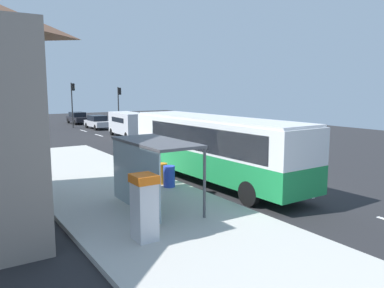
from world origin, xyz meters
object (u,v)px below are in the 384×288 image
(sedan_far, at_px, (98,122))
(recycling_bin_green, at_px, (155,171))
(recycling_bin_orange, at_px, (162,173))
(traffic_light_median, at_px, (73,98))
(bus_shelter, at_px, (148,157))
(white_van, at_px, (128,123))
(bus, at_px, (213,146))
(traffic_light_near_side, at_px, (119,100))
(recycling_bin_blue, at_px, (169,176))
(ticket_machine, at_px, (144,207))
(traffic_light_far_side, at_px, (43,102))
(sedan_near, at_px, (78,118))

(sedan_far, xyz_separation_m, recycling_bin_green, (-6.50, -26.45, -0.14))
(recycling_bin_orange, distance_m, traffic_light_median, 30.53)
(sedan_far, distance_m, bus_shelter, 31.47)
(white_van, xyz_separation_m, recycling_bin_green, (-6.40, -17.75, -0.69))
(bus, distance_m, traffic_light_near_side, 30.01)
(recycling_bin_orange, bearing_deg, traffic_light_median, 81.30)
(bus, height_order, recycling_bin_blue, bus)
(sedan_far, distance_m, ticket_machine, 34.29)
(recycling_bin_orange, height_order, bus_shelter, bus_shelter)
(traffic_light_far_side, height_order, bus_shelter, traffic_light_far_side)
(sedan_near, xyz_separation_m, bus_shelter, (-8.71, -37.85, 1.31))
(recycling_bin_green, distance_m, traffic_light_far_side, 28.67)
(recycling_bin_blue, xyz_separation_m, bus_shelter, (-2.21, -2.36, 1.44))
(white_van, height_order, recycling_bin_orange, white_van)
(ticket_machine, height_order, bus_shelter, bus_shelter)
(white_van, distance_m, ticket_machine, 26.06)
(traffic_light_near_side, bearing_deg, bus, -103.93)
(ticket_machine, bearing_deg, bus_shelter, 61.17)
(white_van, relative_size, traffic_light_median, 1.01)
(ticket_machine, bearing_deg, white_van, 67.40)
(bus, distance_m, traffic_light_far_side, 29.95)
(white_van, bearing_deg, sedan_near, 89.65)
(sedan_far, relative_size, recycling_bin_blue, 4.64)
(traffic_light_far_side, bearing_deg, bus_shelter, -95.86)
(white_van, height_order, traffic_light_near_side, traffic_light_near_side)
(white_van, xyz_separation_m, sedan_near, (0.10, 16.34, -0.55))
(sedan_far, bearing_deg, traffic_light_far_side, 158.76)
(white_van, relative_size, traffic_light_near_side, 1.11)
(white_van, distance_m, traffic_light_median, 11.93)
(traffic_light_near_side, bearing_deg, traffic_light_far_side, 174.68)
(white_van, relative_size, recycling_bin_orange, 5.55)
(traffic_light_median, bearing_deg, recycling_bin_blue, -98.50)
(traffic_light_far_side, bearing_deg, recycling_bin_orange, -92.16)
(bus, xyz_separation_m, sedan_far, (4.01, 27.80, -1.05))
(ticket_machine, distance_m, traffic_light_median, 36.67)
(sedan_far, bearing_deg, traffic_light_median, 123.30)
(sedan_far, relative_size, bus_shelter, 1.10)
(white_van, bearing_deg, traffic_light_near_side, 71.73)
(white_van, relative_size, recycling_bin_blue, 5.55)
(traffic_light_near_side, height_order, bus_shelter, traffic_light_near_side)
(bus_shelter, bearing_deg, traffic_light_median, 78.38)
(bus, distance_m, sedan_far, 28.11)
(recycling_bin_green, bearing_deg, traffic_light_median, 81.10)
(white_van, xyz_separation_m, bus_shelter, (-8.61, -21.51, 0.75))
(recycling_bin_blue, relative_size, recycling_bin_orange, 1.00)
(recycling_bin_green, bearing_deg, ticket_machine, -119.81)
(white_van, bearing_deg, recycling_bin_green, -109.83)
(bus, height_order, bus_shelter, bus)
(white_van, xyz_separation_m, sedan_far, (0.10, 8.71, -0.55))
(recycling_bin_green, bearing_deg, traffic_light_near_side, 70.73)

